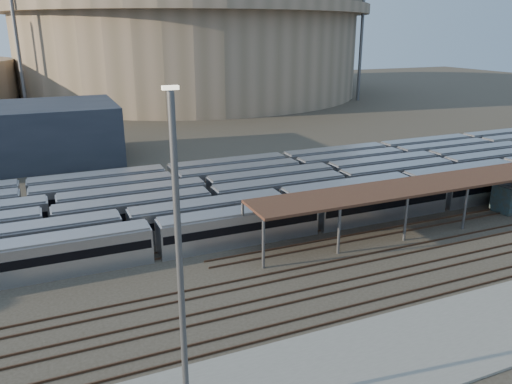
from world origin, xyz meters
name	(u,v)px	position (x,y,z in m)	size (l,w,h in m)	color
ground	(340,259)	(0.00, 0.00, 0.00)	(420.00, 420.00, 0.00)	#383026
apron	(393,354)	(-5.00, -15.00, 0.10)	(50.00, 9.00, 0.20)	gray
subway_trains	(267,191)	(0.16, 18.50, 1.80)	(128.45, 23.90, 3.60)	silver
inspection_shed	(478,178)	(22.00, 4.00, 4.98)	(60.30, 6.00, 5.30)	#56565A
empty_tracks	(369,280)	(0.00, -5.00, 0.09)	(170.00, 9.62, 0.18)	#4C3323
stadium	(190,46)	(25.00, 140.00, 16.47)	(124.00, 124.00, 32.50)	gray
floodlight_0	(16,36)	(-30.00, 110.00, 20.65)	(4.00, 1.00, 38.40)	#56565A
floodlight_2	(362,35)	(70.00, 100.00, 20.65)	(4.00, 1.00, 38.40)	#56565A
floodlight_3	(81,34)	(-10.00, 160.00, 20.65)	(4.00, 1.00, 38.40)	#56565A
yard_light_pole	(180,270)	(-20.39, -15.43, 10.11)	(0.81, 0.36, 19.65)	#56565A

